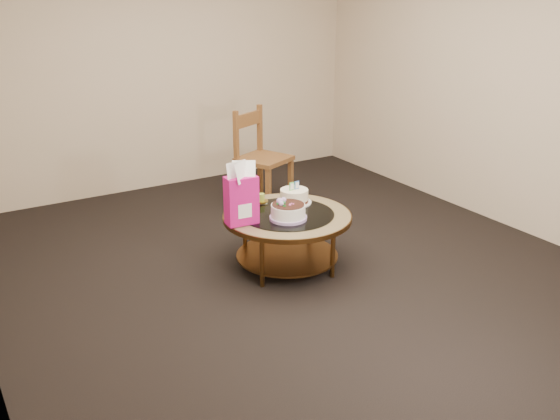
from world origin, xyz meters
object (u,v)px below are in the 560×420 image
coffee_table (287,223)px  decorated_cake (288,212)px  dining_chair (261,157)px  cream_cake (294,196)px  gift_bag (241,194)px

coffee_table → decorated_cake: bearing=-119.6°
coffee_table → dining_chair: (0.55, 1.39, 0.12)m
cream_cake → gift_bag: size_ratio=0.60×
coffee_table → gift_bag: size_ratio=2.14×
dining_chair → decorated_cake: bearing=-135.8°
decorated_cake → gift_bag: 0.40m
decorated_cake → dining_chair: dining_chair is taller
coffee_table → cream_cake: bearing=45.3°
cream_cake → gift_bag: gift_bag is taller
gift_bag → decorated_cake: bearing=-13.0°
coffee_table → decorated_cake: 0.18m
coffee_table → decorated_cake: decorated_cake is taller
gift_bag → dining_chair: bearing=60.6°
cream_cake → dining_chair: size_ratio=0.29×
cream_cake → dining_chair: dining_chair is taller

